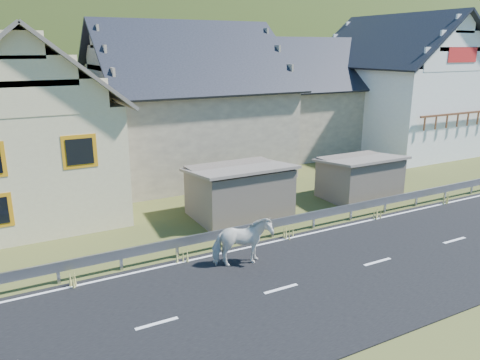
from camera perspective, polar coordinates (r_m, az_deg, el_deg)
ground at (r=17.23m, az=16.39°, el=-9.68°), size 160.00×160.00×0.00m
road at (r=17.23m, az=16.40°, el=-9.62°), size 60.00×7.00×0.04m
lane_markings at (r=17.21m, az=16.41°, el=-9.54°), size 60.00×6.60×0.01m
guardrail at (r=19.56m, az=9.01°, el=-4.31°), size 28.10×0.09×0.75m
shed_left at (r=20.61m, az=-0.11°, el=-1.48°), size 4.30×3.30×2.40m
shed_right at (r=23.90m, az=14.35°, el=0.21°), size 3.80×2.90×2.20m
house_cream at (r=23.07m, az=-25.06°, el=7.20°), size 7.80×9.80×8.30m
house_stone_a at (r=27.94m, az=-6.64°, el=10.39°), size 10.80×9.80×8.90m
house_stone_b at (r=34.57m, az=7.94°, el=10.72°), size 9.80×8.80×8.10m
house_white at (r=36.22m, az=18.73°, el=11.59°), size 8.80×10.80×9.70m
mountain at (r=193.47m, az=-23.25°, el=6.48°), size 440.00×280.00×260.00m
horse at (r=15.99m, az=0.26°, el=-7.56°), size 1.25×2.13×1.69m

